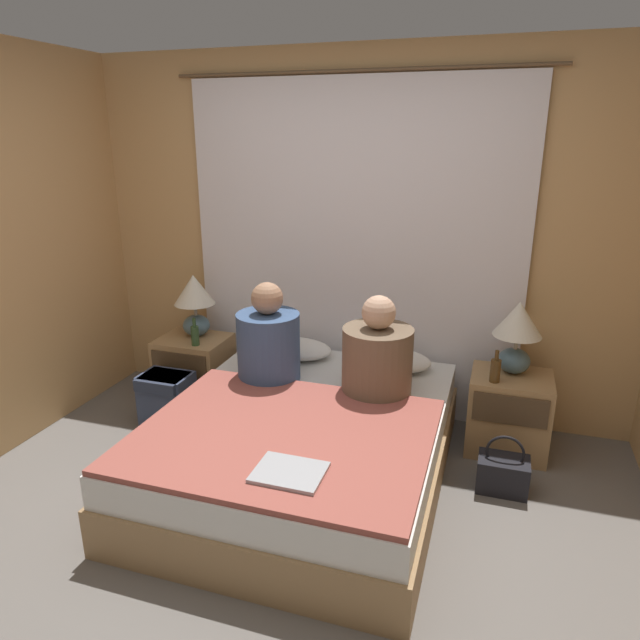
% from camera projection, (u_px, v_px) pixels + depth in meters
% --- Properties ---
extents(ground_plane, '(16.00, 16.00, 0.00)m').
position_uv_depth(ground_plane, '(257.00, 557.00, 2.75)').
color(ground_plane, '#66605B').
extents(wall_back, '(3.95, 0.06, 2.50)m').
position_uv_depth(wall_back, '(355.00, 238.00, 3.98)').
color(wall_back, tan).
rests_on(wall_back, ground_plane).
extents(curtain_panel, '(2.53, 0.02, 2.34)m').
position_uv_depth(curtain_panel, '(352.00, 252.00, 3.95)').
color(curtain_panel, white).
rests_on(curtain_panel, ground_plane).
extents(bed, '(1.57, 1.94, 0.45)m').
position_uv_depth(bed, '(305.00, 445.00, 3.32)').
color(bed, '#99754C').
rests_on(bed, ground_plane).
extents(nightstand_left, '(0.49, 0.43, 0.51)m').
position_uv_depth(nightstand_left, '(195.00, 370.00, 4.28)').
color(nightstand_left, '#A87F51').
rests_on(nightstand_left, ground_plane).
extents(nightstand_right, '(0.49, 0.43, 0.51)m').
position_uv_depth(nightstand_right, '(508.00, 413.00, 3.62)').
color(nightstand_right, '#A87F51').
rests_on(nightstand_right, ground_plane).
extents(lamp_left, '(0.30, 0.30, 0.46)m').
position_uv_depth(lamp_left, '(195.00, 298.00, 4.17)').
color(lamp_left, slate).
rests_on(lamp_left, nightstand_left).
extents(lamp_right, '(0.30, 0.30, 0.46)m').
position_uv_depth(lamp_right, '(517.00, 329.00, 3.51)').
color(lamp_right, slate).
rests_on(lamp_right, nightstand_right).
extents(pillow_left, '(0.55, 0.35, 0.12)m').
position_uv_depth(pillow_left, '(294.00, 348.00, 4.01)').
color(pillow_left, white).
rests_on(pillow_left, bed).
extents(pillow_right, '(0.55, 0.35, 0.12)m').
position_uv_depth(pillow_right, '(390.00, 360.00, 3.81)').
color(pillow_right, white).
rests_on(pillow_right, bed).
extents(blanket_on_bed, '(1.51, 1.25, 0.03)m').
position_uv_depth(blanket_on_bed, '(284.00, 434.00, 2.96)').
color(blanket_on_bed, '#994C42').
rests_on(blanket_on_bed, bed).
extents(person_left_in_bed, '(0.40, 0.40, 0.64)m').
position_uv_depth(person_left_in_bed, '(268.00, 342.00, 3.59)').
color(person_left_in_bed, '#38517A').
rests_on(person_left_in_bed, bed).
extents(person_right_in_bed, '(0.42, 0.42, 0.61)m').
position_uv_depth(person_right_in_bed, '(377.00, 357.00, 3.39)').
color(person_right_in_bed, brown).
rests_on(person_right_in_bed, bed).
extents(beer_bottle_on_left_stand, '(0.06, 0.06, 0.20)m').
position_uv_depth(beer_bottle_on_left_stand, '(195.00, 335.00, 4.04)').
color(beer_bottle_on_left_stand, '#2D4C28').
rests_on(beer_bottle_on_left_stand, nightstand_left).
extents(beer_bottle_on_right_stand, '(0.06, 0.06, 0.20)m').
position_uv_depth(beer_bottle_on_right_stand, '(495.00, 370.00, 3.45)').
color(beer_bottle_on_right_stand, '#513819').
rests_on(beer_bottle_on_right_stand, nightstand_right).
extents(laptop_on_bed, '(0.32, 0.25, 0.02)m').
position_uv_depth(laptop_on_bed, '(289.00, 472.00, 2.58)').
color(laptop_on_bed, '#9EA0A5').
rests_on(laptop_on_bed, blanket_on_bed).
extents(backpack_on_floor, '(0.34, 0.27, 0.38)m').
position_uv_depth(backpack_on_floor, '(167.00, 397.00, 3.94)').
color(backpack_on_floor, '#333D56').
rests_on(backpack_on_floor, ground_plane).
extents(handbag_on_floor, '(0.28, 0.20, 0.35)m').
position_uv_depth(handbag_on_floor, '(503.00, 473.00, 3.25)').
color(handbag_on_floor, black).
rests_on(handbag_on_floor, ground_plane).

